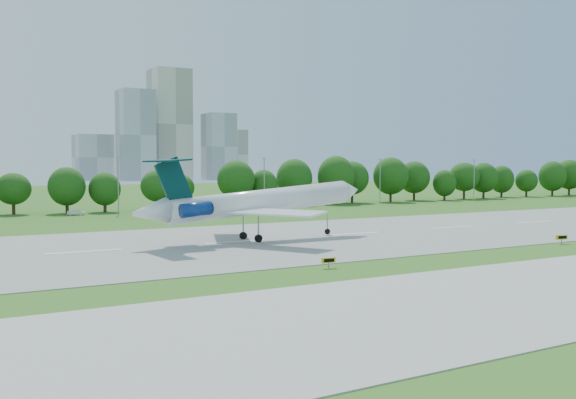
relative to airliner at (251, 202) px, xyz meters
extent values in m
plane|color=#2B5D18|center=(17.67, -24.90, -5.42)|extent=(600.00, 600.00, 0.00)
cube|color=gray|center=(17.67, 0.10, -5.38)|extent=(400.00, 45.00, 0.08)
cylinder|color=#382314|center=(-2.33, 67.10, -3.62)|extent=(0.70, 0.70, 3.60)
sphere|color=#113B0E|center=(-2.33, 67.10, 0.78)|extent=(8.40, 8.40, 8.40)
cylinder|color=#382314|center=(37.67, 67.10, -3.62)|extent=(0.70, 0.70, 3.60)
sphere|color=#113B0E|center=(37.67, 67.10, 0.78)|extent=(8.40, 8.40, 8.40)
cylinder|color=#382314|center=(77.67, 67.10, -3.62)|extent=(0.70, 0.70, 3.60)
sphere|color=#113B0E|center=(77.67, 67.10, 0.78)|extent=(8.40, 8.40, 8.40)
cylinder|color=#382314|center=(117.67, 67.10, -3.62)|extent=(0.70, 0.70, 3.60)
sphere|color=#113B0E|center=(117.67, 67.10, 0.78)|extent=(8.40, 8.40, 8.40)
cylinder|color=#382314|center=(157.67, 67.10, -3.62)|extent=(0.70, 0.70, 3.60)
sphere|color=#113B0E|center=(157.67, 67.10, 0.78)|extent=(8.40, 8.40, 8.40)
cylinder|color=gray|center=(-2.33, 57.10, 0.58)|extent=(0.24, 0.24, 12.00)
cube|color=gray|center=(-2.33, 57.10, 6.68)|extent=(0.90, 0.25, 0.18)
cylinder|color=gray|center=(32.67, 57.10, 0.58)|extent=(0.24, 0.24, 12.00)
cube|color=gray|center=(32.67, 57.10, 6.68)|extent=(0.90, 0.25, 0.18)
cylinder|color=gray|center=(67.67, 57.10, 0.58)|extent=(0.24, 0.24, 12.00)
cube|color=gray|center=(67.67, 57.10, 6.68)|extent=(0.90, 0.25, 0.18)
cylinder|color=gray|center=(102.67, 57.10, 0.58)|extent=(0.24, 0.24, 12.00)
cube|color=gray|center=(102.67, 57.10, 6.68)|extent=(0.90, 0.25, 0.18)
cube|color=#B2B2B7|center=(92.67, 355.10, 25.58)|extent=(22.00, 22.00, 62.00)
cube|color=beige|center=(122.67, 370.10, 34.58)|extent=(26.00, 26.00, 80.00)
cube|color=#B2B2B7|center=(152.67, 350.10, 18.58)|extent=(20.00, 20.00, 48.00)
cube|color=beige|center=(175.67, 375.10, 13.58)|extent=(18.00, 18.00, 38.00)
cube|color=#B2B2B7|center=(69.67, 380.10, 10.58)|extent=(24.00, 24.00, 32.00)
cylinder|color=white|center=(1.77, 0.10, -0.01)|extent=(28.39, 4.85, 5.33)
cone|color=white|center=(17.29, 0.97, 1.13)|extent=(3.41, 3.45, 3.49)
cone|color=white|center=(-14.49, -0.81, -0.83)|extent=(4.90, 3.54, 3.60)
cube|color=white|center=(0.45, -6.54, -1.07)|extent=(9.88, 12.94, 0.58)
cube|color=white|center=(-0.28, 6.55, -1.07)|extent=(8.87, 13.04, 0.58)
cube|color=#042E32|center=(-11.32, -0.63, 2.91)|extent=(5.09, 0.75, 6.40)
cube|color=#042E32|center=(-12.25, -0.69, 5.56)|extent=(3.50, 9.05, 0.43)
cylinder|color=navy|center=(-9.31, -2.96, -0.55)|extent=(4.15, 2.00, 2.06)
cylinder|color=navy|center=(-9.58, 1.90, -0.55)|extent=(4.15, 2.00, 2.06)
cylinder|color=gray|center=(12.99, 0.73, -3.23)|extent=(0.19, 0.19, 3.17)
cylinder|color=black|center=(12.99, 0.73, -4.82)|extent=(0.86, 0.33, 0.84)
cylinder|color=gray|center=(0.02, -2.06, -3.23)|extent=(0.22, 0.22, 3.17)
cylinder|color=black|center=(0.02, -2.06, -4.82)|extent=(1.05, 0.48, 1.03)
cylinder|color=gray|center=(-0.21, 2.05, -3.23)|extent=(0.22, 0.22, 3.17)
cylinder|color=black|center=(-0.21, 2.05, -4.82)|extent=(1.05, 0.48, 1.03)
cube|color=gray|center=(-3.81, -24.51, -5.09)|extent=(0.10, 0.10, 0.67)
cube|color=#E7AB0C|center=(-3.81, -24.51, -4.61)|extent=(1.54, 0.31, 0.53)
cube|color=black|center=(-3.82, -24.62, -4.61)|extent=(1.15, 0.12, 0.34)
cube|color=gray|center=(33.94, -23.43, -5.05)|extent=(0.13, 0.13, 0.74)
cube|color=#E7AB0C|center=(33.94, -23.43, -4.52)|extent=(1.70, 0.59, 0.58)
cube|color=black|center=(33.91, -23.55, -4.52)|extent=(1.24, 0.33, 0.37)
imported|color=silver|center=(-10.45, 60.02, -4.83)|extent=(3.77, 2.35, 1.17)
imported|color=beige|center=(3.04, 53.64, -4.83)|extent=(3.64, 1.97, 1.17)
camera|label=1|loc=(-39.71, -77.75, 4.90)|focal=40.00mm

